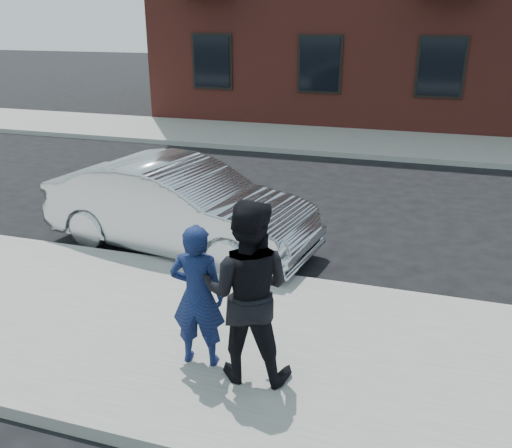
% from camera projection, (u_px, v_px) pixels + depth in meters
% --- Properties ---
extents(ground, '(100.00, 100.00, 0.00)m').
position_uv_depth(ground, '(414.00, 370.00, 5.99)').
color(ground, black).
rests_on(ground, ground).
extents(near_sidewalk, '(50.00, 3.50, 0.15)m').
position_uv_depth(near_sidewalk, '(413.00, 378.00, 5.74)').
color(near_sidewalk, gray).
rests_on(near_sidewalk, ground).
extents(near_curb, '(50.00, 0.10, 0.15)m').
position_uv_depth(near_curb, '(419.00, 299.00, 7.34)').
color(near_curb, '#999691').
rests_on(near_curb, ground).
extents(far_sidewalk, '(50.00, 3.50, 0.15)m').
position_uv_depth(far_sidewalk, '(429.00, 146.00, 15.99)').
color(far_sidewalk, gray).
rests_on(far_sidewalk, ground).
extents(far_curb, '(50.00, 0.10, 0.15)m').
position_uv_depth(far_curb, '(428.00, 161.00, 14.38)').
color(far_curb, '#999691').
rests_on(far_curb, ground).
extents(silver_sedan, '(4.74, 2.28, 1.50)m').
position_uv_depth(silver_sedan, '(179.00, 207.00, 8.85)').
color(silver_sedan, '#B7BABF').
rests_on(silver_sedan, ground).
extents(man_hoodie, '(0.62, 0.50, 1.59)m').
position_uv_depth(man_hoodie, '(198.00, 296.00, 5.62)').
color(man_hoodie, navy).
rests_on(man_hoodie, near_sidewalk).
extents(man_peacoat, '(1.01, 0.83, 1.92)m').
position_uv_depth(man_peacoat, '(247.00, 291.00, 5.36)').
color(man_peacoat, black).
rests_on(man_peacoat, near_sidewalk).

